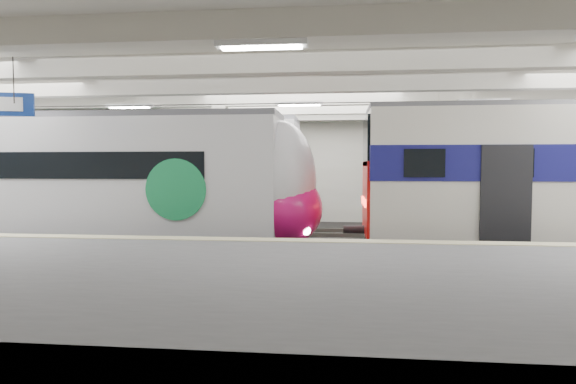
# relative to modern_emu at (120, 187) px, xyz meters

# --- Properties ---
(station_hall) EXTENTS (36.00, 24.00, 5.75)m
(station_hall) POSITION_rel_modern_emu_xyz_m (5.44, -1.74, 1.06)
(station_hall) COLOR black
(station_hall) RESTS_ON ground
(modern_emu) EXTENTS (13.76, 2.84, 4.44)m
(modern_emu) POSITION_rel_modern_emu_xyz_m (0.00, 0.00, 0.00)
(modern_emu) COLOR silver
(modern_emu) RESTS_ON ground
(far_train) EXTENTS (15.29, 3.22, 4.82)m
(far_train) POSITION_rel_modern_emu_xyz_m (-2.56, 5.50, 0.30)
(far_train) COLOR silver
(far_train) RESTS_ON ground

